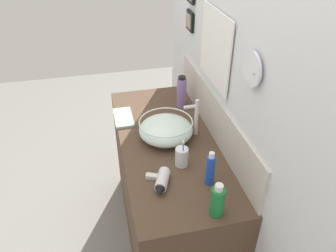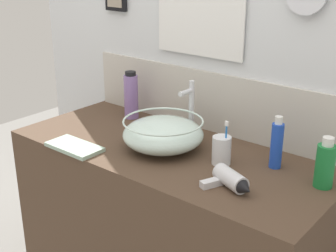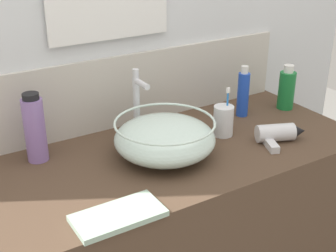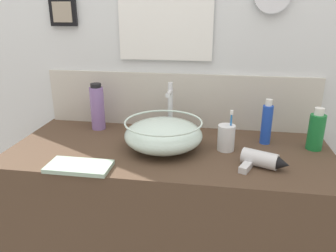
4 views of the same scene
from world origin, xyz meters
name	(u,v)px [view 1 (image 1 of 4)]	position (x,y,z in m)	size (l,w,h in m)	color
ground_plane	(168,234)	(0.00, 0.00, 0.00)	(6.00, 6.00, 0.00)	gray
vanity_counter	(168,193)	(0.00, 0.00, 0.45)	(1.35, 0.58, 0.90)	#4C3828
back_panel	(223,84)	(0.00, 0.32, 1.24)	(2.18, 0.10, 2.49)	silver
glass_bowl_sink	(166,129)	(-0.03, -0.01, 0.96)	(0.33, 0.33, 0.12)	silver
faucet	(195,116)	(-0.03, 0.17, 1.03)	(0.02, 0.09, 0.24)	silver
hair_drier	(161,181)	(0.37, -0.12, 0.93)	(0.19, 0.13, 0.06)	silver
toothbrush_cup	(182,157)	(0.23, 0.02, 0.95)	(0.07, 0.07, 0.17)	silver
soap_dispenser	(210,170)	(0.41, 0.12, 0.99)	(0.04, 0.04, 0.20)	blue
shampoo_bottle	(182,92)	(-0.38, 0.18, 1.01)	(0.07, 0.07, 0.23)	#8C6BB2
lotion_bottle	(217,201)	(0.60, 0.09, 0.98)	(0.06, 0.06, 0.18)	#197233
hand_towel	(123,117)	(-0.30, -0.24, 0.91)	(0.24, 0.12, 0.02)	#99B29E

